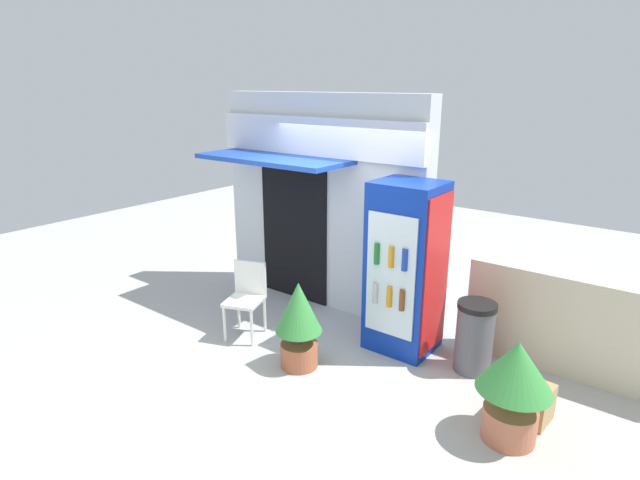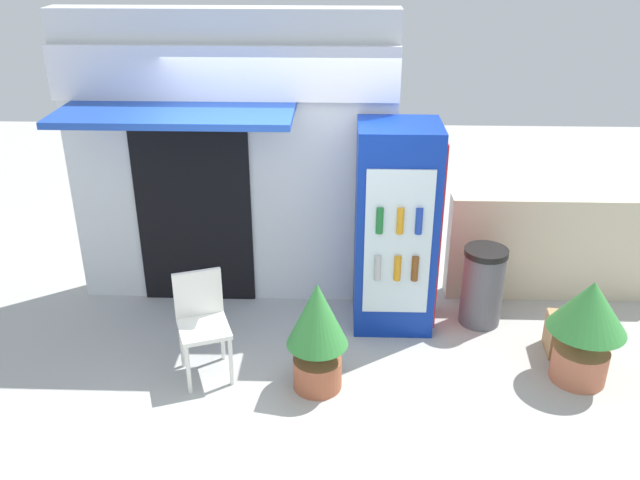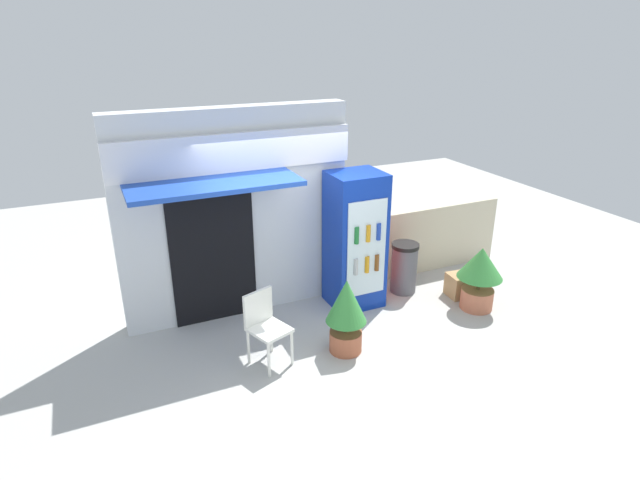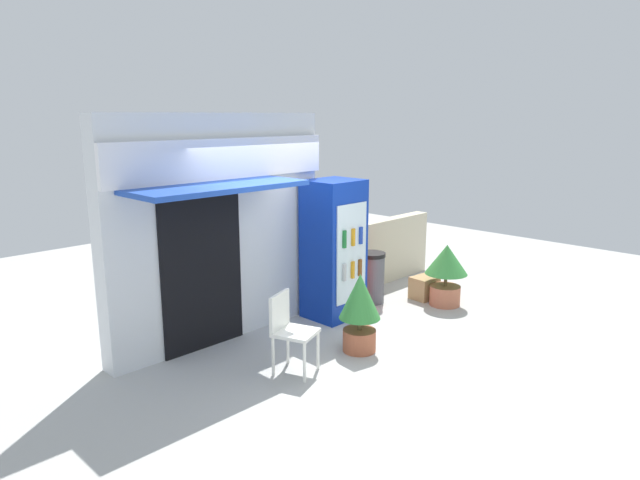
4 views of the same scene
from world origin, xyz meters
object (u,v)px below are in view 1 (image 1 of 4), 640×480
at_px(drink_cooler, 406,268).
at_px(potted_plant_curbside, 515,382).
at_px(cardboard_box, 528,401).
at_px(potted_plant_near_shop, 299,319).
at_px(trash_bin, 474,337).
at_px(plastic_chair, 247,294).

relative_size(drink_cooler, potted_plant_curbside, 2.09).
relative_size(potted_plant_curbside, cardboard_box, 2.37).
xyz_separation_m(potted_plant_near_shop, trash_bin, (1.56, 1.08, -0.17)).
bearing_deg(potted_plant_near_shop, cardboard_box, 14.38).
xyz_separation_m(drink_cooler, potted_plant_curbside, (1.55, -0.90, -0.42)).
bearing_deg(potted_plant_curbside, potted_plant_near_shop, -175.43).
height_order(potted_plant_near_shop, trash_bin, potted_plant_near_shop).
relative_size(drink_cooler, potted_plant_near_shop, 2.01).
bearing_deg(cardboard_box, drink_cooler, 162.66).
height_order(plastic_chair, potted_plant_near_shop, potted_plant_near_shop).
height_order(potted_plant_near_shop, cardboard_box, potted_plant_near_shop).
height_order(plastic_chair, cardboard_box, plastic_chair).
relative_size(plastic_chair, potted_plant_near_shop, 0.93).
xyz_separation_m(drink_cooler, trash_bin, (0.86, 0.00, -0.60)).
bearing_deg(plastic_chair, drink_cooler, 27.43).
relative_size(potted_plant_near_shop, potted_plant_curbside, 1.04).
distance_m(plastic_chair, potted_plant_near_shop, 1.01).
height_order(plastic_chair, trash_bin, plastic_chair).
xyz_separation_m(plastic_chair, potted_plant_curbside, (3.24, -0.02, 0.04)).
xyz_separation_m(plastic_chair, cardboard_box, (3.28, 0.38, -0.36)).
xyz_separation_m(potted_plant_curbside, cardboard_box, (0.04, 0.41, -0.40)).
height_order(potted_plant_near_shop, potted_plant_curbside, potted_plant_near_shop).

